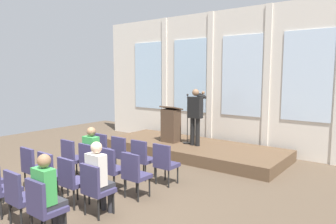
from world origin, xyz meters
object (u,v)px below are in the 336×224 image
object	(u,v)px
chair_r3_c3	(43,205)
chair_r0_c0	(104,149)
chair_r1_c2	(111,166)
chair_r2_c1	(51,172)
chair_r0_c1	(122,152)
chair_r0_c2	(142,157)
lectern	(171,125)
mic_stand	(187,133)
chair_r2_c2	(72,179)
speaker	(195,113)
chair_r3_c2	(20,195)
audience_r2_c3	(99,174)
chair_r2_c3	(95,187)
audience_r3_c3	(48,191)
chair_r2_c0	(33,166)
chair_r1_c0	(72,156)
chair_r3_c1	(0,186)
audience_r1_c1	(93,152)
chair_r1_c1	(90,161)
chair_r1_c3	(134,172)
chair_r0_c3	(165,162)

from	to	relation	value
chair_r3_c3	chair_r0_c0	bearing A→B (deg)	124.60
chair_r1_c2	chair_r2_c1	distance (m)	1.19
chair_r0_c1	chair_r0_c2	distance (m)	0.68
lectern	chair_r1_c2	xyz separation A→B (m)	(1.04, -3.50, -0.34)
mic_stand	chair_r2_c2	world-z (taller)	mic_stand
speaker	chair_r3_c2	bearing A→B (deg)	-88.53
chair_r0_c1	audience_r2_c3	distance (m)	2.32
chair_r2_c3	audience_r3_c3	distance (m)	0.92
chair_r2_c0	chair_r2_c3	world-z (taller)	same
chair_r1_c0	chair_r2_c1	world-z (taller)	same
chair_r3_c1	chair_r3_c3	bearing A→B (deg)	0.00
chair_r1_c2	chair_r2_c0	world-z (taller)	same
chair_r0_c1	chair_r3_c2	size ratio (longest dim) A/B	1.00
chair_r0_c0	audience_r2_c3	size ratio (longest dim) A/B	0.71
chair_r3_c1	chair_r3_c2	size ratio (longest dim) A/B	1.00
lectern	audience_r1_c1	xyz separation A→B (m)	(0.36, -3.42, -0.15)
chair_r0_c2	chair_r1_c1	distance (m)	1.19
chair_r1_c3	chair_r3_c1	world-z (taller)	same
chair_r0_c0	chair_r3_c3	xyz separation A→B (m)	(2.03, -2.94, 0.00)
speaker	chair_r0_c0	xyz separation A→B (m)	(-1.21, -2.55, -0.79)
chair_r3_c2	mic_stand	bearing A→B (deg)	95.00
chair_r3_c1	chair_r2_c3	bearing A→B (deg)	35.93
chair_r1_c2	chair_r2_c2	size ratio (longest dim) A/B	1.00
lectern	chair_r2_c2	xyz separation A→B (m)	(1.04, -4.48, -0.34)
chair_r1_c3	audience_r3_c3	distance (m)	1.89
chair_r1_c3	audience_r2_c3	bearing A→B (deg)	-90.00
chair_r1_c1	audience_r1_c1	xyz separation A→B (m)	(0.00, 0.08, 0.19)
chair_r0_c3	chair_r1_c1	size ratio (longest dim) A/B	1.00
chair_r1_c1	chair_r3_c2	bearing A→B (deg)	-70.97
chair_r2_c3	chair_r3_c2	bearing A→B (deg)	-124.60
chair_r0_c3	audience_r2_c3	xyz separation A→B (m)	(0.00, -1.88, 0.20)
chair_r3_c1	chair_r1_c2	bearing A→B (deg)	70.97
audience_r2_c3	chair_r2_c0	bearing A→B (deg)	-177.70
audience_r2_c3	audience_r3_c3	distance (m)	0.98
audience_r1_c1	chair_r1_c1	bearing A→B (deg)	-90.00
chair_r2_c1	chair_r2_c3	bearing A→B (deg)	0.00
chair_r2_c2	chair_r1_c1	bearing A→B (deg)	124.60
speaker	chair_r1_c3	distance (m)	3.71
chair_r3_c2	chair_r3_c3	size ratio (longest dim) A/B	1.00
chair_r0_c2	chair_r1_c2	bearing A→B (deg)	-90.00
mic_stand	chair_r0_c2	size ratio (longest dim) A/B	1.65
chair_r3_c1	audience_r3_c3	distance (m)	1.37
audience_r2_c3	chair_r2_c3	bearing A→B (deg)	-90.00
chair_r3_c1	chair_r0_c3	bearing A→B (deg)	65.30
chair_r0_c2	chair_r2_c1	size ratio (longest dim) A/B	1.00
chair_r0_c0	audience_r1_c1	bearing A→B (deg)	-53.01
chair_r0_c1	chair_r1_c2	xyz separation A→B (m)	(0.68, -0.98, 0.00)
chair_r1_c2	chair_r1_c0	bearing A→B (deg)	180.00
lectern	chair_r1_c0	bearing A→B (deg)	-95.12
chair_r1_c2	chair_r3_c2	world-z (taller)	same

